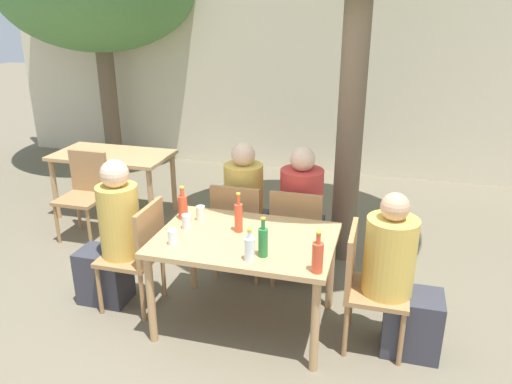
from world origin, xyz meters
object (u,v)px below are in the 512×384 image
object	(u,v)px
dining_table_back	(113,162)
dining_table_front	(245,248)
drinking_glass_0	(187,222)
patio_chair_1	(366,281)
patio_chair_3	(297,231)
patio_chair_0	(139,250)
soda_bottle_1	(183,206)
person_seated_3	(302,217)
soda_bottle_2	(318,256)
water_bottle_4	(250,248)
drinking_glass_1	(173,237)
green_bottle_3	(263,241)
person_seated_0	(112,241)
drinking_glass_2	(201,213)
soda_bottle_0	(239,217)
person_seated_2	(246,211)
patio_chair_4	(85,190)
person_seated_1	(400,283)
patio_chair_2	(239,224)

from	to	relation	value
dining_table_back	dining_table_front	bearing A→B (deg)	-38.71
drinking_glass_0	patio_chair_1	bearing A→B (deg)	-1.24
patio_chair_3	patio_chair_0	bearing A→B (deg)	30.68
patio_chair_1	dining_table_front	bearing A→B (deg)	90.00
dining_table_front	soda_bottle_1	distance (m)	0.64
dining_table_front	person_seated_3	distance (m)	0.96
soda_bottle_2	drinking_glass_0	world-z (taller)	soda_bottle_2
soda_bottle_2	water_bottle_4	bearing A→B (deg)	175.78
drinking_glass_1	green_bottle_3	bearing A→B (deg)	0.17
drinking_glass_1	water_bottle_4	bearing A→B (deg)	-7.65
person_seated_0	drinking_glass_2	size ratio (longest dim) A/B	10.56
dining_table_front	soda_bottle_0	distance (m)	0.24
dining_table_front	patio_chair_3	distance (m)	0.75
person_seated_2	water_bottle_4	distance (m)	1.34
patio_chair_3	green_bottle_3	size ratio (longest dim) A/B	3.18
patio_chair_4	soda_bottle_2	distance (m)	3.09
soda_bottle_1	drinking_glass_2	size ratio (longest dim) A/B	2.29
drinking_glass_2	soda_bottle_1	bearing A→B (deg)	-176.46
person_seated_0	person_seated_2	bearing A→B (deg)	136.83
person_seated_1	person_seated_2	distance (m)	1.67
dining_table_back	patio_chair_2	xyz separation A→B (m)	(1.85, -1.01, -0.13)
green_bottle_3	patio_chair_0	bearing A→B (deg)	167.37
patio_chair_0	soda_bottle_1	bearing A→B (deg)	121.63
water_bottle_4	soda_bottle_1	bearing A→B (deg)	143.49
drinking_glass_0	drinking_glass_1	size ratio (longest dim) A/B	1.01
dining_table_front	person_seated_0	xyz separation A→B (m)	(-1.13, -0.00, -0.10)
patio_chair_4	water_bottle_4	xyz separation A→B (m)	(2.24, -1.43, 0.32)
person_seated_0	patio_chair_0	bearing A→B (deg)	90.00
person_seated_1	soda_bottle_1	world-z (taller)	person_seated_1
drinking_glass_2	patio_chair_2	bearing A→B (deg)	71.02
soda_bottle_0	soda_bottle_1	bearing A→B (deg)	167.60
soda_bottle_1	drinking_glass_1	bearing A→B (deg)	-75.92
drinking_glass_2	drinking_glass_0	bearing A→B (deg)	-104.82
dining_table_front	dining_table_back	size ratio (longest dim) A/B	0.99
person_seated_1	soda_bottle_1	xyz separation A→B (m)	(-1.71, 0.20, 0.32)
soda_bottle_0	drinking_glass_2	size ratio (longest dim) A/B	2.60
patio_chair_2	person_seated_1	world-z (taller)	person_seated_1
dining_table_front	water_bottle_4	world-z (taller)	water_bottle_4
soda_bottle_2	drinking_glass_1	world-z (taller)	soda_bottle_2
soda_bottle_1	water_bottle_4	distance (m)	0.88
patio_chair_1	patio_chair_2	size ratio (longest dim) A/B	1.00
patio_chair_0	soda_bottle_2	bearing A→B (deg)	76.33
patio_chair_2	patio_chair_1	bearing A→B (deg)	149.32
patio_chair_2	person_seated_2	world-z (taller)	person_seated_2
patio_chair_0	water_bottle_4	bearing A→B (deg)	72.27
patio_chair_1	drinking_glass_2	distance (m)	1.37
soda_bottle_2	green_bottle_3	distance (m)	0.41
patio_chair_2	person_seated_0	world-z (taller)	person_seated_0
patio_chair_2	water_bottle_4	size ratio (longest dim) A/B	3.94
dining_table_front	soda_bottle_2	size ratio (longest dim) A/B	4.61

